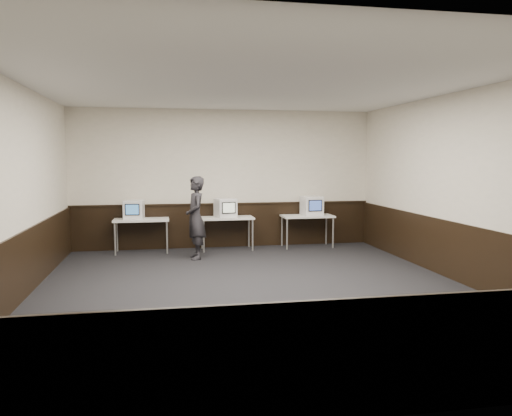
{
  "coord_description": "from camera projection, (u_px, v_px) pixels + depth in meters",
  "views": [
    {
      "loc": [
        -1.4,
        -7.59,
        2.09
      ],
      "look_at": [
        0.3,
        1.6,
        1.15
      ],
      "focal_mm": 35.0,
      "sensor_mm": 36.0,
      "label": 1
    }
  ],
  "objects": [
    {
      "name": "wainscot_rail",
      "position": [
        225.0,
        204.0,
        11.66
      ],
      "size": [
        6.98,
        0.06,
        0.04
      ],
      "primitive_type": "cube",
      "color": "black",
      "rests_on": "wainscot_back"
    },
    {
      "name": "wainscot_front",
      "position": [
        347.0,
        360.0,
        3.94
      ],
      "size": [
        6.98,
        0.04,
        1.0
      ],
      "primitive_type": "cube",
      "color": "black",
      "rests_on": "front_wall"
    },
    {
      "name": "floor",
      "position": [
        256.0,
        291.0,
        7.89
      ],
      "size": [
        8.0,
        8.0,
        0.0
      ],
      "primitive_type": "plane",
      "color": "black",
      "rests_on": "ground"
    },
    {
      "name": "emac_right",
      "position": [
        312.0,
        206.0,
        11.72
      ],
      "size": [
        0.48,
        0.51,
        0.45
      ],
      "rotation": [
        0.0,
        0.0,
        0.07
      ],
      "color": "white",
      "rests_on": "desk_right"
    },
    {
      "name": "ceiling",
      "position": [
        256.0,
        85.0,
        7.56
      ],
      "size": [
        8.0,
        8.0,
        0.0
      ],
      "primitive_type": "plane",
      "rotation": [
        3.14,
        0.0,
        0.0
      ],
      "color": "white",
      "rests_on": "back_wall"
    },
    {
      "name": "wainscot_back",
      "position": [
        225.0,
        226.0,
        11.73
      ],
      "size": [
        6.98,
        0.04,
        1.0
      ],
      "primitive_type": "cube",
      "color": "black",
      "rests_on": "back_wall"
    },
    {
      "name": "person",
      "position": [
        196.0,
        218.0,
        10.3
      ],
      "size": [
        0.48,
        0.67,
        1.71
      ],
      "primitive_type": "imported",
      "rotation": [
        0.0,
        0.0,
        -1.46
      ],
      "color": "black",
      "rests_on": "ground"
    },
    {
      "name": "wainscot_left",
      "position": [
        19.0,
        268.0,
        7.2
      ],
      "size": [
        0.04,
        7.98,
        1.0
      ],
      "primitive_type": "cube",
      "color": "black",
      "rests_on": "left_wall"
    },
    {
      "name": "emac_center",
      "position": [
        225.0,
        208.0,
        11.28
      ],
      "size": [
        0.52,
        0.53,
        0.43
      ],
      "rotation": [
        0.0,
        0.0,
        0.22
      ],
      "color": "white",
      "rests_on": "desk_center"
    },
    {
      "name": "desk_left",
      "position": [
        141.0,
        222.0,
        10.99
      ],
      "size": [
        1.2,
        0.6,
        0.75
      ],
      "color": "white",
      "rests_on": "ground"
    },
    {
      "name": "front_wall",
      "position": [
        350.0,
        222.0,
        3.81
      ],
      "size": [
        7.0,
        0.0,
        7.0
      ],
      "primitive_type": "plane",
      "rotation": [
        -1.57,
        0.0,
        0.0
      ],
      "color": "beige",
      "rests_on": "ground"
    },
    {
      "name": "back_wall",
      "position": [
        225.0,
        179.0,
        11.64
      ],
      "size": [
        7.0,
        0.0,
        7.0
      ],
      "primitive_type": "plane",
      "rotation": [
        1.57,
        0.0,
        0.0
      ],
      "color": "beige",
      "rests_on": "ground"
    },
    {
      "name": "right_wall",
      "position": [
        461.0,
        187.0,
        8.36
      ],
      "size": [
        0.0,
        8.0,
        8.0
      ],
      "primitive_type": "plane",
      "rotation": [
        1.57,
        0.0,
        -1.57
      ],
      "color": "beige",
      "rests_on": "ground"
    },
    {
      "name": "emac_left",
      "position": [
        134.0,
        210.0,
        10.96
      ],
      "size": [
        0.46,
        0.49,
        0.42
      ],
      "rotation": [
        0.0,
        0.0,
        -0.1
      ],
      "color": "white",
      "rests_on": "desk_left"
    },
    {
      "name": "desk_center",
      "position": [
        227.0,
        220.0,
        11.34
      ],
      "size": [
        1.2,
        0.6,
        0.75
      ],
      "color": "white",
      "rests_on": "ground"
    },
    {
      "name": "left_wall",
      "position": [
        14.0,
        193.0,
        7.09
      ],
      "size": [
        0.0,
        8.0,
        8.0
      ],
      "primitive_type": "plane",
      "rotation": [
        1.57,
        0.0,
        1.57
      ],
      "color": "beige",
      "rests_on": "ground"
    },
    {
      "name": "wainscot_right",
      "position": [
        457.0,
        252.0,
        8.47
      ],
      "size": [
        0.04,
        7.98,
        1.0
      ],
      "primitive_type": "cube",
      "color": "black",
      "rests_on": "right_wall"
    },
    {
      "name": "desk_right",
      "position": [
        307.0,
        218.0,
        11.68
      ],
      "size": [
        1.2,
        0.6,
        0.75
      ],
      "color": "white",
      "rests_on": "ground"
    }
  ]
}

